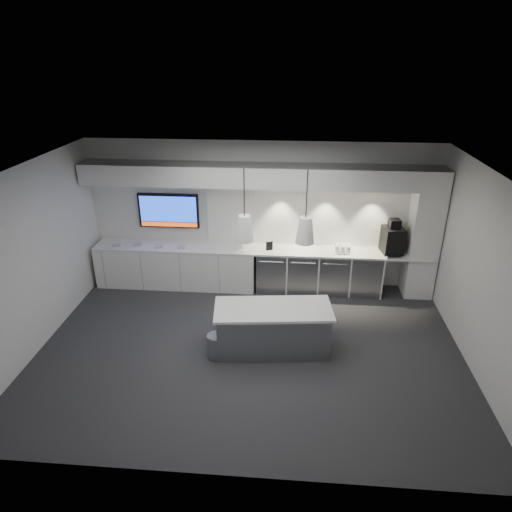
# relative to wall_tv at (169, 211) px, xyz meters

# --- Properties ---
(floor) EXTENTS (7.00, 7.00, 0.00)m
(floor) POSITION_rel_wall_tv_xyz_m (1.90, -2.45, -1.56)
(floor) COLOR #2D2D30
(floor) RESTS_ON ground
(ceiling) EXTENTS (7.00, 7.00, 0.00)m
(ceiling) POSITION_rel_wall_tv_xyz_m (1.90, -2.45, 1.44)
(ceiling) COLOR black
(ceiling) RESTS_ON wall_back
(wall_back) EXTENTS (7.00, 0.00, 7.00)m
(wall_back) POSITION_rel_wall_tv_xyz_m (1.90, 0.05, -0.06)
(wall_back) COLOR silver
(wall_back) RESTS_ON floor
(wall_front) EXTENTS (7.00, 0.00, 7.00)m
(wall_front) POSITION_rel_wall_tv_xyz_m (1.90, -4.95, -0.06)
(wall_front) COLOR silver
(wall_front) RESTS_ON floor
(wall_left) EXTENTS (0.00, 7.00, 7.00)m
(wall_left) POSITION_rel_wall_tv_xyz_m (-1.60, -2.45, -0.06)
(wall_left) COLOR silver
(wall_left) RESTS_ON floor
(wall_right) EXTENTS (0.00, 7.00, 7.00)m
(wall_right) POSITION_rel_wall_tv_xyz_m (5.40, -2.45, -0.06)
(wall_right) COLOR silver
(wall_right) RESTS_ON floor
(back_counter) EXTENTS (6.80, 0.65, 0.04)m
(back_counter) POSITION_rel_wall_tv_xyz_m (1.90, -0.27, -0.68)
(back_counter) COLOR white
(back_counter) RESTS_ON left_base_cabinets
(left_base_cabinets) EXTENTS (3.30, 0.63, 0.86)m
(left_base_cabinets) POSITION_rel_wall_tv_xyz_m (0.15, -0.27, -1.13)
(left_base_cabinets) COLOR white
(left_base_cabinets) RESTS_ON floor
(fridge_unit_a) EXTENTS (0.60, 0.61, 0.85)m
(fridge_unit_a) POSITION_rel_wall_tv_xyz_m (2.15, -0.27, -1.13)
(fridge_unit_a) COLOR #919499
(fridge_unit_a) RESTS_ON floor
(fridge_unit_b) EXTENTS (0.60, 0.61, 0.85)m
(fridge_unit_b) POSITION_rel_wall_tv_xyz_m (2.78, -0.27, -1.13)
(fridge_unit_b) COLOR #919499
(fridge_unit_b) RESTS_ON floor
(fridge_unit_c) EXTENTS (0.60, 0.61, 0.85)m
(fridge_unit_c) POSITION_rel_wall_tv_xyz_m (3.41, -0.27, -1.13)
(fridge_unit_c) COLOR #919499
(fridge_unit_c) RESTS_ON floor
(fridge_unit_d) EXTENTS (0.60, 0.61, 0.85)m
(fridge_unit_d) POSITION_rel_wall_tv_xyz_m (4.04, -0.27, -1.13)
(fridge_unit_d) COLOR #919499
(fridge_unit_d) RESTS_ON floor
(backsplash) EXTENTS (4.60, 0.03, 1.30)m
(backsplash) POSITION_rel_wall_tv_xyz_m (3.10, 0.03, -0.01)
(backsplash) COLOR white
(backsplash) RESTS_ON wall_back
(soffit) EXTENTS (6.90, 0.60, 0.40)m
(soffit) POSITION_rel_wall_tv_xyz_m (1.90, -0.25, 0.84)
(soffit) COLOR white
(soffit) RESTS_ON wall_back
(column) EXTENTS (0.55, 0.55, 2.60)m
(column) POSITION_rel_wall_tv_xyz_m (5.10, -0.25, -0.26)
(column) COLOR white
(column) RESTS_ON floor
(wall_tv) EXTENTS (1.25, 0.07, 0.72)m
(wall_tv) POSITION_rel_wall_tv_xyz_m (0.00, 0.00, 0.00)
(wall_tv) COLOR black
(wall_tv) RESTS_ON wall_back
(island) EXTENTS (1.96, 1.01, 0.80)m
(island) POSITION_rel_wall_tv_xyz_m (2.28, -2.42, -1.16)
(island) COLOR #919499
(island) RESTS_ON floor
(bin) EXTENTS (0.35, 0.35, 0.40)m
(bin) POSITION_rel_wall_tv_xyz_m (1.38, -2.68, -1.36)
(bin) COLOR #919499
(bin) RESTS_ON floor
(coffee_machine) EXTENTS (0.44, 0.59, 0.69)m
(coffee_machine) POSITION_rel_wall_tv_xyz_m (4.51, -0.25, -0.38)
(coffee_machine) COLOR black
(coffee_machine) RESTS_ON back_counter
(sign_black) EXTENTS (0.14, 0.07, 0.18)m
(sign_black) POSITION_rel_wall_tv_xyz_m (2.10, -0.34, -0.57)
(sign_black) COLOR black
(sign_black) RESTS_ON back_counter
(sign_white) EXTENTS (0.18, 0.06, 0.14)m
(sign_white) POSITION_rel_wall_tv_xyz_m (1.47, -0.37, -0.59)
(sign_white) COLOR white
(sign_white) RESTS_ON back_counter
(cup_cluster) EXTENTS (0.30, 0.19, 0.16)m
(cup_cluster) POSITION_rel_wall_tv_xyz_m (3.55, -0.35, -0.58)
(cup_cluster) COLOR white
(cup_cluster) RESTS_ON back_counter
(tray_a) EXTENTS (0.20, 0.20, 0.02)m
(tray_a) POSITION_rel_wall_tv_xyz_m (-1.05, -0.37, -0.65)
(tray_a) COLOR #B0B0B0
(tray_a) RESTS_ON back_counter
(tray_b) EXTENTS (0.18, 0.18, 0.02)m
(tray_b) POSITION_rel_wall_tv_xyz_m (-0.63, -0.31, -0.65)
(tray_b) COLOR #B0B0B0
(tray_b) RESTS_ON back_counter
(tray_c) EXTENTS (0.19, 0.19, 0.02)m
(tray_c) POSITION_rel_wall_tv_xyz_m (-0.16, -0.37, -0.65)
(tray_c) COLOR #B0B0B0
(tray_c) RESTS_ON back_counter
(tray_d) EXTENTS (0.18, 0.18, 0.02)m
(tray_d) POSITION_rel_wall_tv_xyz_m (0.31, -0.36, -0.65)
(tray_d) COLOR #B0B0B0
(tray_d) RESTS_ON back_counter
(pendant_left) EXTENTS (0.28, 0.28, 1.10)m
(pendant_left) POSITION_rel_wall_tv_xyz_m (1.83, -2.42, 0.59)
(pendant_left) COLOR white
(pendant_left) RESTS_ON ceiling
(pendant_right) EXTENTS (0.28, 0.28, 1.10)m
(pendant_right) POSITION_rel_wall_tv_xyz_m (2.73, -2.42, 0.59)
(pendant_right) COLOR white
(pendant_right) RESTS_ON ceiling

